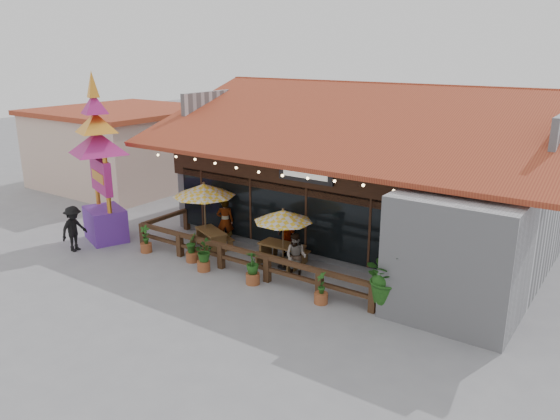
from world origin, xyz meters
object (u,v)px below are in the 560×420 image
Objects in this scene: tropical_plant at (387,278)px; pedestrian at (74,229)px; thai_sign_tower at (98,147)px; umbrella_right at (283,216)px; picnic_table_left at (211,236)px; umbrella_left at (204,190)px; picnic_table_right at (282,251)px.

tropical_plant reaches higher than pedestrian.
umbrella_right is at bearing 12.36° from thai_sign_tower.
picnic_table_left is at bearing -59.35° from pedestrian.
umbrella_right is 4.57m from tropical_plant.
umbrella_right is at bearing -1.85° from umbrella_left.
thai_sign_tower is at bearing -5.32° from pedestrian.
thai_sign_tower is at bearing -157.48° from picnic_table_left.
umbrella_left is 1.57× the size of picnic_table_right.
thai_sign_tower is (-4.10, -1.70, 3.27)m from picnic_table_left.
tropical_plant reaches higher than picnic_table_left.
pedestrian is at bearing -87.78° from thai_sign_tower.
umbrella_left is 0.36× the size of thai_sign_tower.
umbrella_left is 4.42m from thai_sign_tower.
umbrella_right reaches higher than picnic_table_right.
umbrella_left is 1.37× the size of picnic_table_left.
umbrella_left reaches higher than picnic_table_right.
tropical_plant is (11.87, 0.58, -2.65)m from thai_sign_tower.
pedestrian is (-4.04, -3.18, 0.40)m from picnic_table_left.
umbrella_right reaches higher than picnic_table_left.
umbrella_right is 8.13m from pedestrian.
umbrella_left is 1.33× the size of tropical_plant.
umbrella_right is 3.69m from picnic_table_left.
pedestrian is (-11.81, -2.05, -0.22)m from tropical_plant.
tropical_plant is at bearing -16.02° from picnic_table_right.
thai_sign_tower is 12.17m from tropical_plant.
thai_sign_tower is (-7.50, -1.64, 1.85)m from umbrella_right.
umbrella_right is at bearing -0.94° from picnic_table_left.
thai_sign_tower is 3.24m from pedestrian.
picnic_table_right is (3.51, 0.13, -1.72)m from umbrella_left.
thai_sign_tower reaches higher than picnic_table_left.
tropical_plant is at bearing -8.22° from picnic_table_left.
tropical_plant is at bearing 2.78° from thai_sign_tower.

